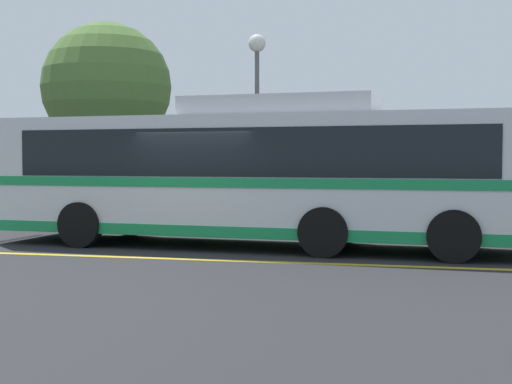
# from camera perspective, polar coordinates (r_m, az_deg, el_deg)

# --- Properties ---
(ground_plane) EXTENTS (220.00, 220.00, 0.00)m
(ground_plane) POSITION_cam_1_polar(r_m,az_deg,el_deg) (15.56, -4.35, -4.51)
(ground_plane) COLOR #262628
(lane_strip_0) EXTENTS (31.79, 0.20, 0.01)m
(lane_strip_0) POSITION_cam_1_polar(r_m,az_deg,el_deg) (13.63, -2.07, -5.50)
(lane_strip_0) COLOR gold
(lane_strip_0) RESTS_ON ground_plane
(curb_strip) EXTENTS (39.79, 0.36, 0.15)m
(curb_strip) POSITION_cam_1_polar(r_m,az_deg,el_deg) (20.97, 3.27, -2.46)
(curb_strip) COLOR #99999E
(curb_strip) RESTS_ON ground_plane
(transit_bus) EXTENTS (12.25, 3.45, 3.27)m
(transit_bus) POSITION_cam_1_polar(r_m,az_deg,el_deg) (15.62, 0.06, 1.59)
(transit_bus) COLOR silver
(transit_bus) RESTS_ON ground_plane
(parked_car_1) EXTENTS (4.78, 2.18, 1.36)m
(parked_car_1) POSITION_cam_1_polar(r_m,az_deg,el_deg) (22.09, -14.76, -0.69)
(parked_car_1) COLOR navy
(parked_car_1) RESTS_ON ground_plane
(parked_car_2) EXTENTS (3.99, 2.02, 1.36)m
(parked_car_2) POSITION_cam_1_polar(r_m,az_deg,el_deg) (19.92, -1.92, -0.94)
(parked_car_2) COLOR olive
(parked_car_2) RESTS_ON ground_plane
(parked_car_3) EXTENTS (4.76, 2.25, 1.41)m
(parked_car_3) POSITION_cam_1_polar(r_m,az_deg,el_deg) (19.68, 14.96, -1.01)
(parked_car_3) COLOR olive
(parked_car_3) RESTS_ON ground_plane
(street_lamp) EXTENTS (0.55, 0.55, 5.82)m
(street_lamp) POSITION_cam_1_polar(r_m,az_deg,el_deg) (22.44, 0.08, 9.01)
(street_lamp) COLOR #59595E
(street_lamp) RESTS_ON ground_plane
(tree_0) EXTENTS (4.57, 4.57, 6.78)m
(tree_0) POSITION_cam_1_polar(r_m,az_deg,el_deg) (26.07, -11.84, 8.19)
(tree_0) COLOR #513823
(tree_0) RESTS_ON ground_plane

